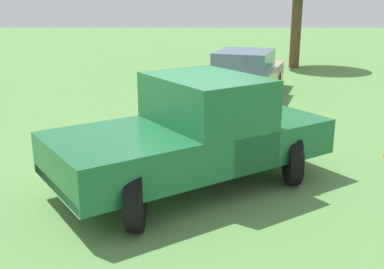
{
  "coord_description": "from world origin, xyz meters",
  "views": [
    {
      "loc": [
        -7.68,
        -0.13,
        3.07
      ],
      "look_at": [
        -0.43,
        -0.09,
        0.9
      ],
      "focal_mm": 43.42,
      "sensor_mm": 36.0,
      "label": 1
    }
  ],
  "objects": [
    {
      "name": "ground_plane",
      "position": [
        0.0,
        0.0,
        0.0
      ],
      "size": [
        80.0,
        80.0,
        0.0
      ],
      "primitive_type": "plane",
      "color": "#5B8C47"
    },
    {
      "name": "sedan_near",
      "position": [
        6.79,
        -1.71,
        0.67
      ],
      "size": [
        5.05,
        3.15,
        1.46
      ],
      "rotation": [
        0.0,
        0.0,
        5.98
      ],
      "color": "black",
      "rests_on": "ground_plane"
    },
    {
      "name": "pickup_truck",
      "position": [
        -0.36,
        -0.19,
        0.96
      ],
      "size": [
        4.23,
        4.93,
        1.84
      ],
      "rotation": [
        0.0,
        0.0,
        2.16
      ],
      "color": "black",
      "rests_on": "ground_plane"
    }
  ]
}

